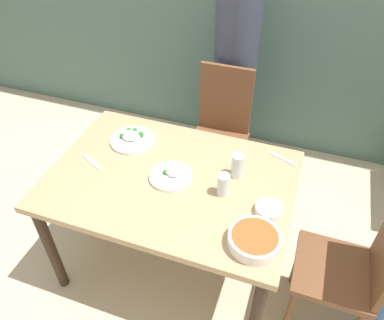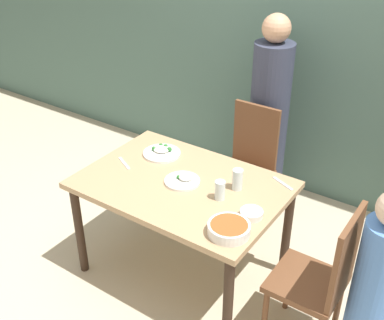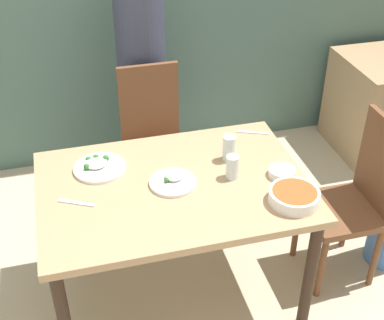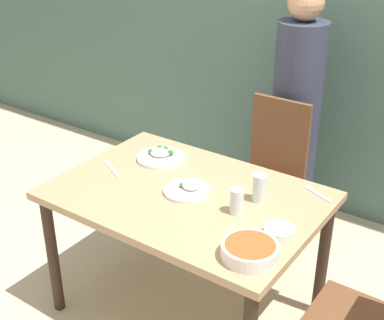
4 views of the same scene
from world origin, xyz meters
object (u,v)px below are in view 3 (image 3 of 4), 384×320
(person_adult, at_px, (143,83))
(chair_child_spot, at_px, (356,197))
(bowl_curry, at_px, (294,196))
(glass_water_tall, at_px, (229,148))
(chair_adult_spot, at_px, (154,138))
(plate_rice_adult, at_px, (173,181))

(person_adult, bearing_deg, chair_child_spot, -51.68)
(chair_child_spot, bearing_deg, bowl_curry, -66.82)
(bowl_curry, relative_size, glass_water_tall, 1.71)
(bowl_curry, bearing_deg, chair_adult_spot, 112.92)
(glass_water_tall, bearing_deg, chair_child_spot, -17.21)
(chair_child_spot, distance_m, bowl_curry, 0.59)
(chair_adult_spot, distance_m, plate_rice_adult, 0.84)
(chair_adult_spot, bearing_deg, chair_child_spot, -42.80)
(chair_adult_spot, xyz_separation_m, plate_rice_adult, (-0.06, -0.80, 0.25))
(chair_adult_spot, bearing_deg, plate_rice_adult, -93.95)
(plate_rice_adult, height_order, glass_water_tall, glass_water_tall)
(chair_child_spot, relative_size, glass_water_tall, 7.07)
(person_adult, xyz_separation_m, bowl_curry, (0.46, -1.41, 0.03))
(bowl_curry, distance_m, glass_water_tall, 0.46)
(chair_adult_spot, relative_size, person_adult, 0.61)
(chair_adult_spot, height_order, glass_water_tall, chair_adult_spot)
(bowl_curry, xyz_separation_m, glass_water_tall, (-0.19, 0.42, 0.04))
(chair_child_spot, relative_size, plate_rice_adult, 4.24)
(plate_rice_adult, bearing_deg, chair_child_spot, -4.47)
(bowl_curry, bearing_deg, person_adult, 108.07)
(chair_adult_spot, relative_size, bowl_curry, 4.13)
(chair_child_spot, height_order, person_adult, person_adult)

